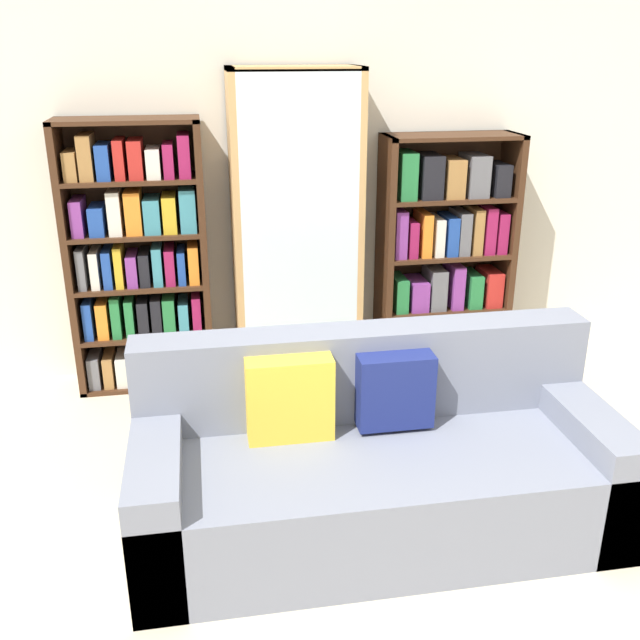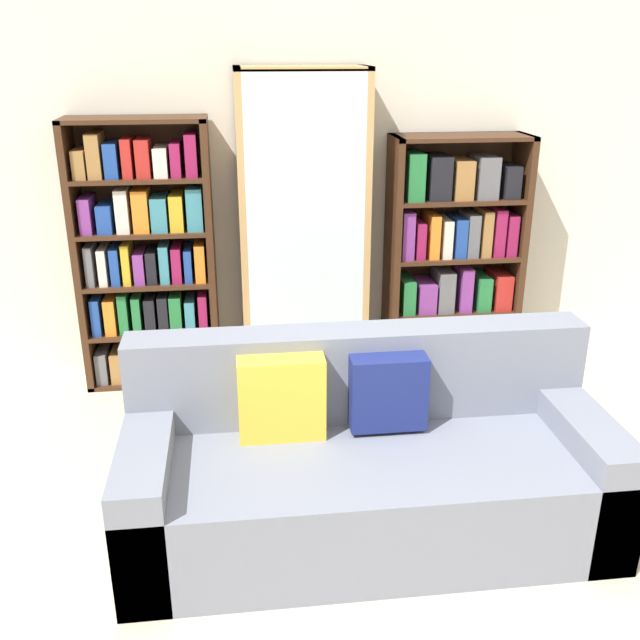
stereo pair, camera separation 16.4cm
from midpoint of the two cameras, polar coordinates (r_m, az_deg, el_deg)
name	(u,v)px [view 1 (the left image)]	position (r m, az deg, el deg)	size (l,w,h in m)	color
wall_back	(319,152)	(4.44, -1.13, 13.27)	(6.98, 0.06, 2.70)	silver
couch	(375,466)	(3.09, 2.85, -11.60)	(2.00, 0.81, 0.82)	slate
bookshelf_left	(140,262)	(4.33, -15.30, 4.52)	(0.80, 0.32, 1.59)	#3D2314
display_cabinet	(296,230)	(4.28, -3.02, 7.18)	(0.75, 0.36, 1.85)	tan
bookshelf_right	(445,256)	(4.56, 8.95, 5.06)	(0.83, 0.32, 1.47)	#3D2314
wine_bottle	(370,391)	(4.00, 2.87, -5.74)	(0.09, 0.09, 0.37)	#143819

